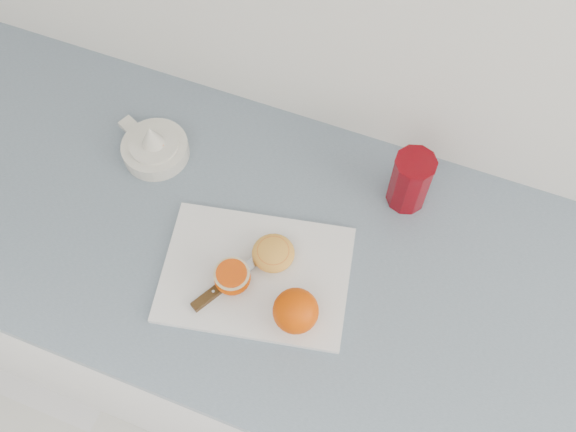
{
  "coord_description": "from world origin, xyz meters",
  "views": [
    {
      "loc": [
        0.22,
        1.23,
        1.96
      ],
      "look_at": [
        0.03,
        1.73,
        0.96
      ],
      "focal_mm": 40.0,
      "sensor_mm": 36.0,
      "label": 1
    }
  ],
  "objects_px": {
    "counter": "(260,319)",
    "half_orange": "(232,277)",
    "citrus_juicer": "(154,147)",
    "red_tumbler": "(410,182)",
    "cutting_board": "(256,274)"
  },
  "relations": [
    {
      "from": "cutting_board",
      "to": "citrus_juicer",
      "type": "relative_size",
      "value": 2.04
    },
    {
      "from": "counter",
      "to": "cutting_board",
      "type": "height_order",
      "value": "cutting_board"
    },
    {
      "from": "half_orange",
      "to": "counter",
      "type": "bearing_deg",
      "value": 93.46
    },
    {
      "from": "cutting_board",
      "to": "half_orange",
      "type": "distance_m",
      "value": 0.05
    },
    {
      "from": "cutting_board",
      "to": "red_tumbler",
      "type": "height_order",
      "value": "red_tumbler"
    },
    {
      "from": "counter",
      "to": "half_orange",
      "type": "distance_m",
      "value": 0.49
    },
    {
      "from": "counter",
      "to": "half_orange",
      "type": "relative_size",
      "value": 36.8
    },
    {
      "from": "citrus_juicer",
      "to": "red_tumbler",
      "type": "bearing_deg",
      "value": 9.37
    },
    {
      "from": "red_tumbler",
      "to": "half_orange",
      "type": "bearing_deg",
      "value": -129.76
    },
    {
      "from": "counter",
      "to": "cutting_board",
      "type": "bearing_deg",
      "value": -61.05
    },
    {
      "from": "counter",
      "to": "half_orange",
      "type": "xyz_separation_m",
      "value": [
        0.01,
        -0.1,
        0.48
      ]
    },
    {
      "from": "cutting_board",
      "to": "counter",
      "type": "bearing_deg",
      "value": 118.95
    },
    {
      "from": "cutting_board",
      "to": "citrus_juicer",
      "type": "distance_m",
      "value": 0.34
    },
    {
      "from": "citrus_juicer",
      "to": "red_tumbler",
      "type": "relative_size",
      "value": 1.29
    },
    {
      "from": "red_tumbler",
      "to": "counter",
      "type": "bearing_deg",
      "value": -142.29
    }
  ]
}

